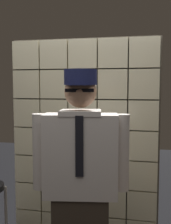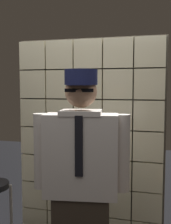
% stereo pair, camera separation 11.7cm
% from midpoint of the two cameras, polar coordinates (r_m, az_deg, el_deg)
% --- Properties ---
extents(glass_block_wall, '(1.58, 0.10, 2.20)m').
position_cam_midpoint_polar(glass_block_wall, '(3.05, -1.52, -6.18)').
color(glass_block_wall, beige).
rests_on(glass_block_wall, ground).
extents(standing_person, '(0.72, 0.35, 1.80)m').
position_cam_midpoint_polar(standing_person, '(2.20, -2.55, -14.54)').
color(standing_person, '#382D23').
rests_on(standing_person, ground).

